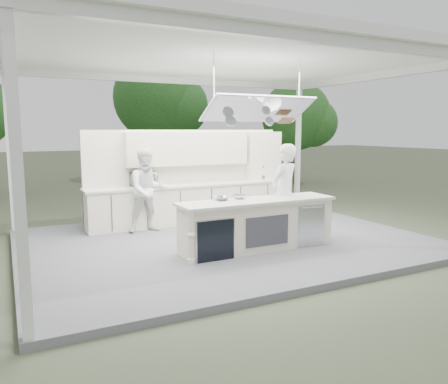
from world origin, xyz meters
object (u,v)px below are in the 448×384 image
back_counter (191,203)px  sous_chef (148,190)px  demo_island (257,224)px  head_chef (284,193)px

back_counter → sous_chef: 1.39m
demo_island → head_chef: size_ratio=1.57×
demo_island → back_counter: size_ratio=0.61×
demo_island → back_counter: 2.82m
head_chef → demo_island: bearing=-3.6°
demo_island → head_chef: (0.80, 0.28, 0.51)m
sous_chef → demo_island: bearing=-61.3°
demo_island → head_chef: head_chef is taller
head_chef → sous_chef: (-2.20, 2.05, -0.06)m
demo_island → sous_chef: (-1.40, 2.33, 0.46)m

